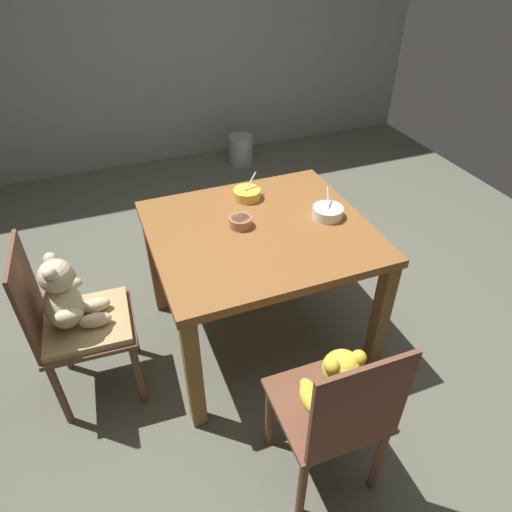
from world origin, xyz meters
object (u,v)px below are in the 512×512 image
(dining_table, at_px, (260,246))
(teddy_chair_near_left, at_px, (72,311))
(porridge_bowl_white_near_right, at_px, (328,212))
(porridge_bowl_yellow_far_center, at_px, (247,194))
(teddy_chair_near_front, at_px, (336,400))
(porridge_bowl_terracotta_center, at_px, (241,222))
(metal_pail, at_px, (241,150))

(dining_table, height_order, teddy_chair_near_left, teddy_chair_near_left)
(porridge_bowl_white_near_right, bearing_deg, porridge_bowl_yellow_far_center, 134.36)
(teddy_chair_near_front, distance_m, porridge_bowl_white_near_right, 0.98)
(dining_table, bearing_deg, porridge_bowl_terracotta_center, 146.55)
(dining_table, bearing_deg, teddy_chair_near_left, -177.24)
(porridge_bowl_white_near_right, bearing_deg, dining_table, 176.15)
(dining_table, xyz_separation_m, teddy_chair_near_front, (-0.04, -0.88, -0.10))
(dining_table, relative_size, porridge_bowl_terracotta_center, 9.43)
(porridge_bowl_white_near_right, xyz_separation_m, metal_pail, (0.30, 2.17, -0.62))
(teddy_chair_near_front, height_order, porridge_bowl_white_near_right, teddy_chair_near_front)
(porridge_bowl_terracotta_center, bearing_deg, porridge_bowl_yellow_far_center, 62.91)
(dining_table, xyz_separation_m, porridge_bowl_white_near_right, (0.36, -0.02, 0.13))
(teddy_chair_near_left, relative_size, porridge_bowl_white_near_right, 5.56)
(porridge_bowl_terracotta_center, bearing_deg, metal_pail, 70.54)
(porridge_bowl_white_near_right, distance_m, metal_pail, 2.28)
(porridge_bowl_yellow_far_center, distance_m, metal_pail, 2.05)
(dining_table, bearing_deg, porridge_bowl_white_near_right, -3.85)
(teddy_chair_near_front, height_order, porridge_bowl_yellow_far_center, teddy_chair_near_front)
(teddy_chair_near_front, relative_size, porridge_bowl_yellow_far_center, 5.93)
(teddy_chair_near_left, bearing_deg, porridge_bowl_yellow_far_center, 22.67)
(teddy_chair_near_front, xyz_separation_m, metal_pail, (0.70, 3.03, -0.39))
(porridge_bowl_white_near_right, height_order, porridge_bowl_yellow_far_center, porridge_bowl_white_near_right)
(teddy_chair_near_front, bearing_deg, metal_pail, -12.30)
(metal_pail, bearing_deg, porridge_bowl_terracotta_center, -109.46)
(porridge_bowl_yellow_far_center, bearing_deg, teddy_chair_near_front, -94.30)
(metal_pail, bearing_deg, teddy_chair_near_front, -103.07)
(dining_table, height_order, metal_pail, dining_table)
(teddy_chair_near_left, height_order, porridge_bowl_terracotta_center, teddy_chair_near_left)
(porridge_bowl_white_near_right, xyz_separation_m, porridge_bowl_terracotta_center, (-0.44, 0.08, -0.00))
(dining_table, bearing_deg, porridge_bowl_yellow_far_center, 81.41)
(porridge_bowl_white_near_right, bearing_deg, teddy_chair_near_left, -179.09)
(teddy_chair_near_left, relative_size, metal_pail, 3.18)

